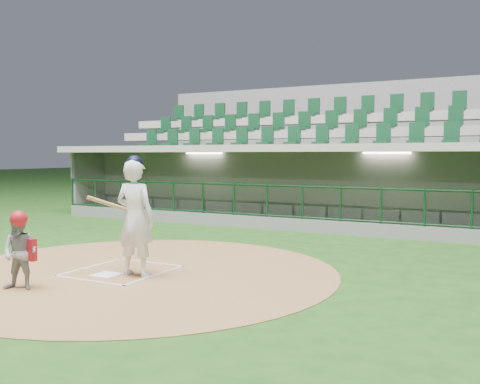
% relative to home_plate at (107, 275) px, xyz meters
% --- Properties ---
extents(ground, '(120.00, 120.00, 0.00)m').
position_rel_home_plate_xyz_m(ground, '(0.00, 0.70, -0.02)').
color(ground, '#1B4313').
rests_on(ground, ground).
extents(dirt_circle, '(7.20, 7.20, 0.01)m').
position_rel_home_plate_xyz_m(dirt_circle, '(0.30, 0.50, -0.02)').
color(dirt_circle, brown).
rests_on(dirt_circle, ground).
extents(home_plate, '(0.43, 0.43, 0.02)m').
position_rel_home_plate_xyz_m(home_plate, '(0.00, 0.00, 0.00)').
color(home_plate, white).
rests_on(home_plate, dirt_circle).
extents(batter_box_chalk, '(1.55, 1.80, 0.01)m').
position_rel_home_plate_xyz_m(batter_box_chalk, '(0.00, 0.40, -0.00)').
color(batter_box_chalk, white).
rests_on(batter_box_chalk, ground).
extents(dugout_structure, '(16.40, 3.70, 3.00)m').
position_rel_home_plate_xyz_m(dugout_structure, '(0.11, 8.52, 0.94)').
color(dugout_structure, gray).
rests_on(dugout_structure, ground).
extents(seating_deck, '(17.00, 6.72, 5.15)m').
position_rel_home_plate_xyz_m(seating_deck, '(0.00, 11.61, 1.40)').
color(seating_deck, slate).
rests_on(seating_deck, ground).
extents(batter, '(0.92, 0.91, 2.10)m').
position_rel_home_plate_xyz_m(batter, '(0.47, 0.22, 1.03)').
color(batter, silver).
rests_on(batter, dirt_circle).
extents(catcher, '(0.68, 0.61, 1.24)m').
position_rel_home_plate_xyz_m(catcher, '(-0.52, -1.37, 0.60)').
color(catcher, gray).
rests_on(catcher, dirt_circle).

